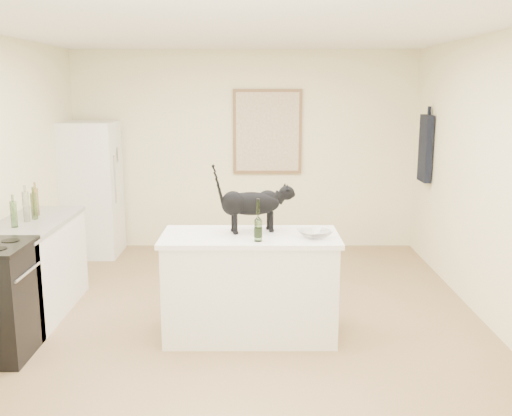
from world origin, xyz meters
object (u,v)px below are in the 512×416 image
at_px(fridge, 91,189).
at_px(black_cat, 251,207).
at_px(glass_bowl, 315,234).
at_px(wine_bottle, 258,223).

relative_size(fridge, black_cat, 2.69).
distance_m(black_cat, glass_bowl, 0.60).
distance_m(wine_bottle, glass_bowl, 0.49).
height_order(fridge, glass_bowl, fridge).
relative_size(fridge, wine_bottle, 5.57).
bearing_deg(fridge, glass_bowl, -45.82).
height_order(fridge, black_cat, fridge).
bearing_deg(glass_bowl, wine_bottle, -167.64).
height_order(black_cat, glass_bowl, black_cat).
bearing_deg(glass_bowl, fridge, 134.18).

